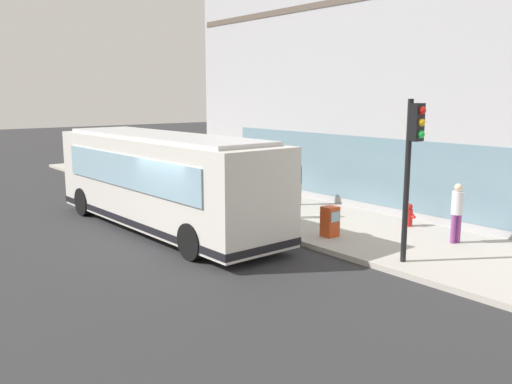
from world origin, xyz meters
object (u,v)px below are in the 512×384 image
object	(u,v)px
pedestrian_near_hydrant	(292,192)
traffic_light_near_corner	(413,150)
city_bus_nearside	(162,182)
pedestrian_by_light_pole	(297,179)
newspaper_vending_box	(330,221)
fire_hydrant	(409,215)
pedestrian_near_building_entrance	(457,209)

from	to	relation	value
pedestrian_near_hydrant	traffic_light_near_corner	bearing A→B (deg)	-101.37
city_bus_nearside	pedestrian_by_light_pole	bearing A→B (deg)	-3.71
pedestrian_by_light_pole	newspaper_vending_box	xyz separation A→B (m)	(-2.43, -4.05, -0.52)
fire_hydrant	newspaper_vending_box	world-z (taller)	newspaper_vending_box
pedestrian_near_hydrant	pedestrian_near_building_entrance	xyz separation A→B (m)	(1.51, -5.22, 0.09)
newspaper_vending_box	pedestrian_near_building_entrance	bearing A→B (deg)	-50.02
pedestrian_near_hydrant	newspaper_vending_box	world-z (taller)	pedestrian_near_hydrant
pedestrian_near_building_entrance	newspaper_vending_box	world-z (taller)	pedestrian_near_building_entrance
pedestrian_near_building_entrance	newspaper_vending_box	size ratio (longest dim) A/B	1.89
pedestrian_near_hydrant	pedestrian_by_light_pole	size ratio (longest dim) A/B	0.92
city_bus_nearside	pedestrian_near_hydrant	bearing A→B (deg)	-26.07
traffic_light_near_corner	newspaper_vending_box	xyz separation A→B (m)	(0.34, 2.99, -2.36)
fire_hydrant	pedestrian_near_hydrant	size ratio (longest dim) A/B	0.47
city_bus_nearside	pedestrian_near_hydrant	distance (m)	4.36
fire_hydrant	pedestrian_by_light_pole	xyz separation A→B (m)	(-0.48, 4.72, 0.61)
newspaper_vending_box	pedestrian_by_light_pole	bearing A→B (deg)	59.01
city_bus_nearside	newspaper_vending_box	bearing A→B (deg)	-54.70
pedestrian_near_building_entrance	pedestrian_near_hydrant	bearing A→B (deg)	106.10
pedestrian_by_light_pole	pedestrian_near_building_entrance	xyz separation A→B (m)	(-0.16, -6.76, 0.00)
traffic_light_near_corner	newspaper_vending_box	world-z (taller)	traffic_light_near_corner
city_bus_nearside	pedestrian_near_building_entrance	distance (m)	8.94
pedestrian_by_light_pole	city_bus_nearside	bearing A→B (deg)	176.29
city_bus_nearside	fire_hydrant	distance (m)	7.96
traffic_light_near_corner	fire_hydrant	world-z (taller)	traffic_light_near_corner
pedestrian_near_building_entrance	pedestrian_by_light_pole	bearing A→B (deg)	88.61
pedestrian_by_light_pole	pedestrian_near_building_entrance	world-z (taller)	pedestrian_near_building_entrance
pedestrian_near_building_entrance	fire_hydrant	bearing A→B (deg)	72.53
fire_hydrant	pedestrian_near_building_entrance	xyz separation A→B (m)	(-0.64, -2.03, 0.62)
city_bus_nearside	traffic_light_near_corner	world-z (taller)	traffic_light_near_corner
city_bus_nearside	pedestrian_near_building_entrance	size ratio (longest dim) A/B	5.94
city_bus_nearside	pedestrian_near_building_entrance	xyz separation A→B (m)	(5.39, -7.12, -0.42)
city_bus_nearside	traffic_light_near_corner	distance (m)	8.03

